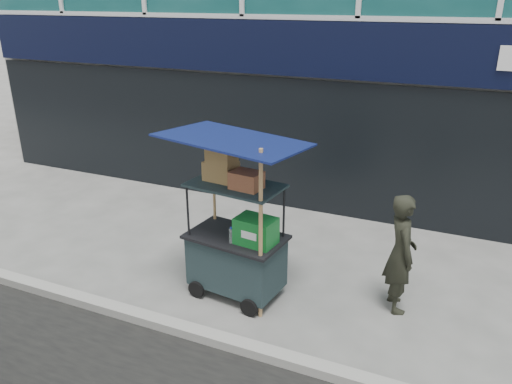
% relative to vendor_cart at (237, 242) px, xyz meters
% --- Properties ---
extents(ground, '(80.00, 80.00, 0.00)m').
position_rel_vendor_cart_xyz_m(ground, '(0.68, -0.83, -0.78)').
color(ground, '#5F5F5B').
rests_on(ground, ground).
extents(curb, '(80.00, 0.18, 0.12)m').
position_rel_vendor_cart_xyz_m(curb, '(0.68, -1.03, -0.72)').
color(curb, '#97968E').
rests_on(curb, ground).
extents(vendor_cart, '(1.77, 1.35, 2.23)m').
position_rel_vendor_cart_xyz_m(vendor_cart, '(0.00, 0.00, 0.00)').
color(vendor_cart, '#182828').
rests_on(vendor_cart, ground).
extents(vendor_man, '(0.56, 0.67, 1.55)m').
position_rel_vendor_cart_xyz_m(vendor_man, '(1.98, 0.54, -0.01)').
color(vendor_man, black).
rests_on(vendor_man, ground).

